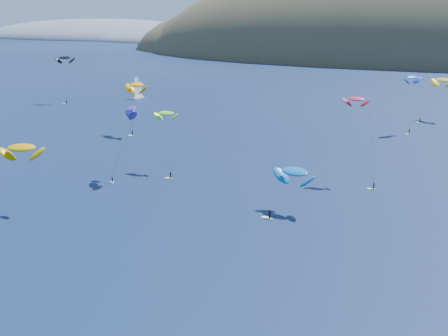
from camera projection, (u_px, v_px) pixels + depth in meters
headland at (117, 40)px, 908.55m from camera, size 460.00×250.00×60.00m
sailboat at (138, 97)px, 311.45m from camera, size 9.76×8.47×12.24m
kitesurfer_1 at (136, 85)px, 221.98m from camera, size 11.40×8.84×20.63m
kitesurfer_2 at (21, 148)px, 138.33m from camera, size 10.60×14.51×17.24m
kitesurfer_3 at (166, 113)px, 173.35m from camera, size 9.81×10.55×18.08m
kitesurfer_4 at (412, 77)px, 223.83m from camera, size 7.69×8.57×22.39m
kitesurfer_5 at (294, 172)px, 139.26m from camera, size 11.49×12.01×12.07m
kitesurfer_9 at (357, 99)px, 161.46m from camera, size 11.01×9.59×23.49m
kitesurfer_10 at (131, 109)px, 164.29m from camera, size 8.68×12.65×21.25m
kitesurfer_11 at (442, 80)px, 250.43m from camera, size 12.46×16.20×18.95m
kitesurfer_12 at (65, 58)px, 294.75m from camera, size 9.98×9.25×23.74m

